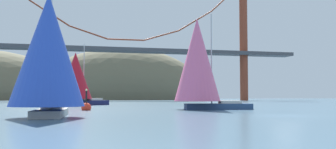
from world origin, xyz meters
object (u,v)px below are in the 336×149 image
Objects in this scene: sailboat_red_spinnaker at (54,82)px; sailboat_blue_spinnaker at (48,52)px; channel_buoy at (86,107)px; sailboat_pink_spinnaker at (198,61)px; sailboat_crimson_sail at (76,77)px.

sailboat_blue_spinnaker is at bearing -87.89° from sailboat_red_spinnaker.
channel_buoy is (3.27, 14.24, -4.43)m from sailboat_blue_spinnaker.
sailboat_pink_spinnaker is 20.96m from sailboat_blue_spinnaker.
sailboat_blue_spinnaker is at bearing -93.70° from sailboat_crimson_sail.
sailboat_red_spinnaker is 48.75m from sailboat_blue_spinnaker.
sailboat_pink_spinnaker is 1.09× the size of sailboat_crimson_sail.
sailboat_pink_spinnaker is 1.25× the size of sailboat_red_spinnaker.
channel_buoy is at bearing -81.63° from sailboat_red_spinnaker.
sailboat_red_spinnaker is 0.88× the size of sailboat_blue_spinnaker.
sailboat_crimson_sail is at bearing 92.54° from channel_buoy.
sailboat_crimson_sail is 1.01× the size of sailboat_blue_spinnaker.
sailboat_crimson_sail is at bearing -72.31° from sailboat_red_spinnaker.
sailboat_red_spinnaker is (-17.92, 35.35, -1.36)m from sailboat_pink_spinnaker.
sailboat_pink_spinnaker reaches higher than sailboat_crimson_sail.
sailboat_crimson_sail is (-13.80, 22.44, -0.99)m from sailboat_pink_spinnaker.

